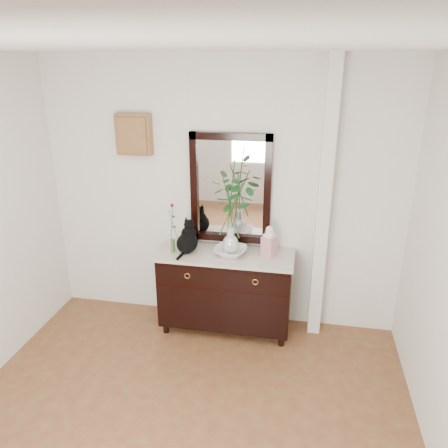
% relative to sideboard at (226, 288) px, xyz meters
% --- Properties ---
extents(wall_back, '(3.60, 0.04, 2.70)m').
position_rel_sideboard_xyz_m(wall_back, '(-0.10, 0.25, 0.88)').
color(wall_back, white).
rests_on(wall_back, ground).
extents(pilaster, '(0.12, 0.20, 2.70)m').
position_rel_sideboard_xyz_m(pilaster, '(0.90, 0.17, 0.88)').
color(pilaster, white).
rests_on(pilaster, ground).
extents(sideboard, '(1.33, 0.52, 0.82)m').
position_rel_sideboard_xyz_m(sideboard, '(0.00, 0.00, 0.00)').
color(sideboard, black).
rests_on(sideboard, ground).
extents(wall_mirror, '(0.80, 0.06, 1.10)m').
position_rel_sideboard_xyz_m(wall_mirror, '(-0.00, 0.24, 0.97)').
color(wall_mirror, black).
rests_on(wall_mirror, wall_back).
extents(key_cabinet, '(0.35, 0.10, 0.40)m').
position_rel_sideboard_xyz_m(key_cabinet, '(-0.95, 0.21, 1.48)').
color(key_cabinet, brown).
rests_on(key_cabinet, wall_back).
extents(cat, '(0.26, 0.31, 0.33)m').
position_rel_sideboard_xyz_m(cat, '(-0.38, -0.02, 0.54)').
color(cat, black).
rests_on(cat, sideboard).
extents(lotus_bowl, '(0.35, 0.35, 0.08)m').
position_rel_sideboard_xyz_m(lotus_bowl, '(0.05, -0.01, 0.41)').
color(lotus_bowl, white).
rests_on(lotus_bowl, sideboard).
extents(vase_branches, '(0.48, 0.48, 0.94)m').
position_rel_sideboard_xyz_m(vase_branches, '(0.05, -0.01, 0.87)').
color(vase_branches, silver).
rests_on(vase_branches, lotus_bowl).
extents(bud_vase_rose, '(0.07, 0.07, 0.51)m').
position_rel_sideboard_xyz_m(bud_vase_rose, '(-0.52, -0.05, 0.63)').
color(bud_vase_rose, '#3A7036').
rests_on(bud_vase_rose, sideboard).
extents(ginger_jar, '(0.16, 0.16, 0.32)m').
position_rel_sideboard_xyz_m(ginger_jar, '(0.41, 0.03, 0.54)').
color(ginger_jar, white).
rests_on(ginger_jar, sideboard).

